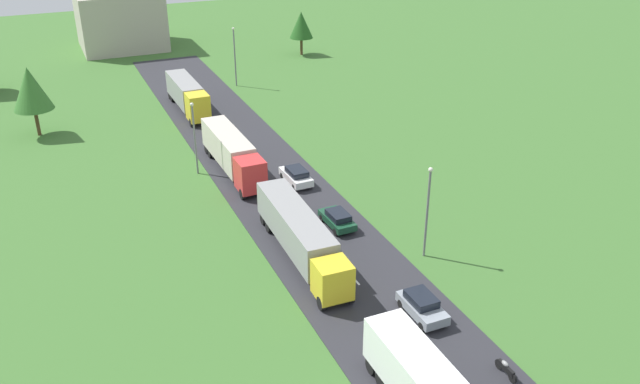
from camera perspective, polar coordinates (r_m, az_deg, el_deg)
The scene contains 15 objects.
road at distance 47.18m, azimuth 4.59°, elevation -9.35°, with size 10.00×140.00×0.06m, color #2B2B30.
lane_marking_centre at distance 46.14m, azimuth 5.44°, elevation -10.28°, with size 0.16×124.18×0.01m.
truck_second at distance 50.83m, azimuth -1.72°, elevation -3.64°, with size 2.84×14.55×3.52m.
truck_third at distance 65.58m, azimuth -7.57°, elevation 3.43°, with size 2.68×13.23×3.68m.
truck_fourth at distance 83.61m, azimuth -11.34°, elevation 8.23°, with size 2.60×12.48×3.61m.
car_third at distance 45.72m, azimuth 8.77°, elevation -9.64°, with size 1.91×4.01×1.57m.
car_fourth at distance 55.64m, azimuth 1.51°, elevation -2.31°, with size 1.89×3.98×1.41m.
car_fifth at distance 63.15m, azimuth -2.06°, elevation 1.43°, with size 1.99×4.29×1.57m.
motorcycle_courier at distance 42.32m, azimuth 15.71°, elevation -14.44°, with size 0.28×1.94×0.91m.
lamppost_second at distance 50.65m, azimuth 9.24°, elevation -1.32°, with size 0.36×0.36×7.57m.
lamppost_third at distance 65.17m, azimuth -10.74°, elevation 4.90°, with size 0.36×0.36×7.34m.
lamppost_fourth at distance 92.12m, azimuth -7.35°, elevation 11.72°, with size 0.36×0.36×8.03m.
tree_birch at distance 79.92m, azimuth -23.64°, elevation 8.15°, with size 4.32×4.32×7.83m.
tree_maple at distance 107.56m, azimuth -1.63°, elevation 14.17°, with size 3.71×3.71×6.79m.
distant_building at distance 116.84m, azimuth -16.81°, elevation 14.00°, with size 13.14×12.81×9.08m, color #B2A899.
Camera 1 is at (-18.70, -8.95, 27.56)m, focal length 37.20 mm.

